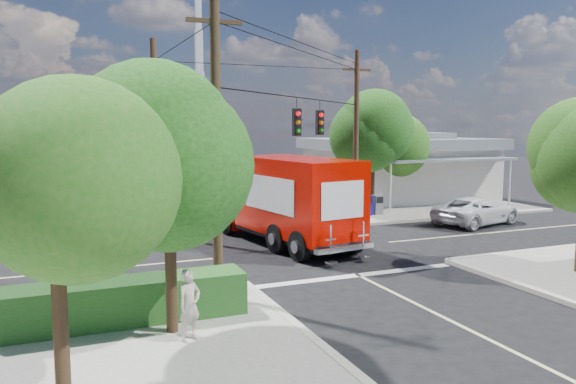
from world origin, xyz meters
TOP-DOWN VIEW (x-y plane):
  - ground at (0.00, 0.00)m, footprint 120.00×120.00m
  - sidewalk_ne at (10.88, 10.88)m, footprint 14.12×14.12m
  - sidewalk_nw at (-10.88, 10.88)m, footprint 14.12×14.12m
  - road_markings at (0.00, -1.47)m, footprint 32.00×32.00m
  - building_ne at (12.50, 11.97)m, footprint 11.80×10.20m
  - building_nw at (-12.00, 12.46)m, footprint 10.80×10.20m
  - radio_tower at (0.50, 20.00)m, footprint 0.80×0.80m
  - tree_sw_front at (-6.99, -7.54)m, footprint 3.88×3.78m
  - tree_sw_back at (-9.49, -10.04)m, footprint 3.56×3.42m
  - tree_ne_front at (7.21, 6.76)m, footprint 4.21×4.14m
  - tree_ne_back at (9.81, 8.96)m, footprint 3.77×3.66m
  - palm_nw_front at (-7.50, 7.50)m, footprint 3.01×3.08m
  - palm_nw_back at (-9.50, 9.00)m, footprint 3.01×3.08m
  - utility_poles at (-1.58, 1.60)m, footprint 12.00×10.68m
  - picket_fence at (-7.80, -5.60)m, footprint 5.94×0.06m
  - hedge_sw at (-8.00, -6.40)m, footprint 6.20×1.20m
  - vending_boxes at (6.50, 6.20)m, footprint 1.90×0.50m
  - delivery_truck at (-0.32, 1.37)m, footprint 3.98×9.03m
  - parked_car at (10.72, 2.16)m, footprint 5.59×3.61m
  - pedestrian at (-6.72, -8.21)m, footprint 0.74×0.65m

SIDE VIEW (x-z plane):
  - ground at x=0.00m, z-range 0.00..0.00m
  - road_markings at x=0.00m, z-range 0.00..0.01m
  - sidewalk_ne at x=10.88m, z-range 0.00..0.14m
  - sidewalk_nw at x=-10.88m, z-range 0.00..0.14m
  - picket_fence at x=-7.80m, z-range 0.18..1.18m
  - hedge_sw at x=-8.00m, z-range 0.14..1.24m
  - vending_boxes at x=6.50m, z-range 0.14..1.24m
  - parked_car at x=10.72m, z-range 0.00..1.43m
  - pedestrian at x=-6.72m, z-range 0.14..1.83m
  - delivery_truck at x=-0.32m, z-range 0.03..3.81m
  - building_nw at x=-12.00m, z-range 0.07..4.37m
  - building_ne at x=12.50m, z-range 0.07..4.57m
  - tree_sw_back at x=-9.49m, z-range 1.19..6.60m
  - tree_ne_back at x=9.81m, z-range 1.27..7.10m
  - tree_sw_front at x=-6.99m, z-range 1.32..7.35m
  - palm_nw_back at x=-9.50m, z-range 2.08..7.27m
  - utility_poles at x=-1.58m, z-range 0.17..9.17m
  - tree_ne_front at x=7.21m, z-range 1.44..8.09m
  - palm_nw_front at x=-7.50m, z-range 2.25..7.84m
  - radio_tower at x=0.50m, z-range -2.86..14.14m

